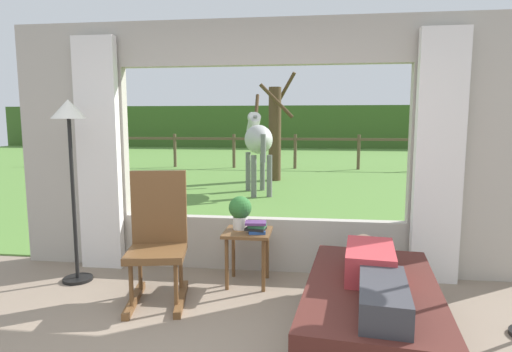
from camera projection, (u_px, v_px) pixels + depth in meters
name	position (u px, v px, depth m)	size (l,w,h in m)	color
back_wall_with_window	(262.00, 151.00, 4.34)	(5.20, 0.12, 2.55)	#ADA599
curtain_panel_left	(99.00, 155.00, 4.42)	(0.44, 0.10, 2.40)	silver
curtain_panel_right	(439.00, 159.00, 3.99)	(0.44, 0.10, 2.40)	silver
outdoor_pasture_lawn	(296.00, 164.00, 15.22)	(36.00, 21.68, 0.02)	#568438
distant_hill_ridge	(302.00, 127.00, 24.74)	(36.00, 2.00, 2.40)	#3A5C24
recliner_sofa	(371.00, 311.00, 3.01)	(1.09, 1.79, 0.42)	black
reclining_person	(374.00, 272.00, 2.92)	(0.41, 1.44, 0.22)	#B23338
rocking_chair	(158.00, 238.00, 3.70)	(0.58, 0.76, 1.12)	brown
side_table	(248.00, 240.00, 4.04)	(0.44, 0.44, 0.52)	brown
potted_plant	(240.00, 210.00, 4.07)	(0.22, 0.22, 0.32)	silver
book_stack	(256.00, 227.00, 3.95)	(0.21, 0.17, 0.11)	#23478C
floor_lamp_left	(70.00, 136.00, 3.99)	(0.32, 0.32, 1.75)	black
horse	(258.00, 140.00, 8.97)	(0.88, 1.82, 1.73)	#B2B2AD
pasture_tree	(274.00, 131.00, 10.90)	(1.08, 1.07, 2.77)	#4C3823
pasture_fence_line	(295.00, 146.00, 13.66)	(16.10, 0.10, 1.10)	brown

